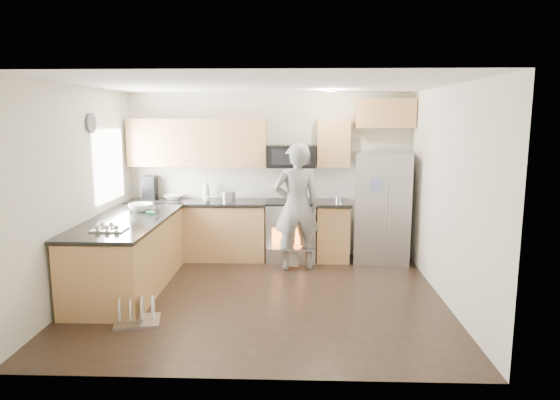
{
  "coord_description": "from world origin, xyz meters",
  "views": [
    {
      "loc": [
        0.45,
        -5.97,
        2.24
      ],
      "look_at": [
        0.22,
        0.5,
        1.15
      ],
      "focal_mm": 32.0,
      "sensor_mm": 36.0,
      "label": 1
    }
  ],
  "objects_px": {
    "dish_rack": "(137,316)",
    "person": "(297,207)",
    "refrigerator": "(383,208)",
    "stove_range": "(291,217)"
  },
  "relations": [
    {
      "from": "dish_rack",
      "to": "person",
      "type": "bearing_deg",
      "value": 49.75
    },
    {
      "from": "stove_range",
      "to": "dish_rack",
      "type": "xyz_separation_m",
      "value": [
        -1.65,
        -2.54,
        -0.6
      ]
    },
    {
      "from": "person",
      "to": "dish_rack",
      "type": "xyz_separation_m",
      "value": [
        -1.74,
        -2.05,
        -0.85
      ]
    },
    {
      "from": "person",
      "to": "dish_rack",
      "type": "distance_m",
      "value": 2.82
    },
    {
      "from": "refrigerator",
      "to": "dish_rack",
      "type": "bearing_deg",
      "value": -130.99
    },
    {
      "from": "stove_range",
      "to": "person",
      "type": "bearing_deg",
      "value": -79.86
    },
    {
      "from": "refrigerator",
      "to": "dish_rack",
      "type": "height_order",
      "value": "refrigerator"
    },
    {
      "from": "dish_rack",
      "to": "refrigerator",
      "type": "bearing_deg",
      "value": 39.01
    },
    {
      "from": "stove_range",
      "to": "refrigerator",
      "type": "xyz_separation_m",
      "value": [
        1.42,
        -0.06,
        0.17
      ]
    },
    {
      "from": "stove_range",
      "to": "person",
      "type": "relative_size",
      "value": 0.96
    }
  ]
}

